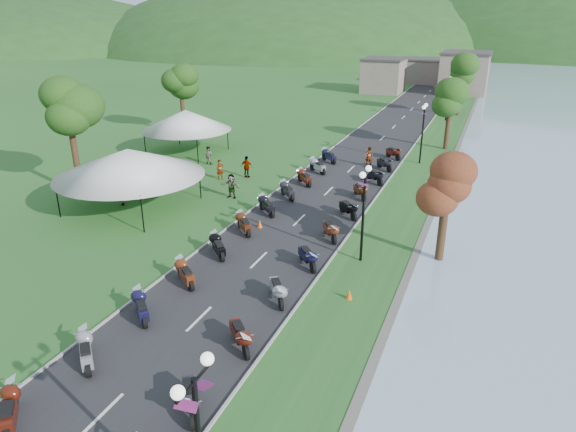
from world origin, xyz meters
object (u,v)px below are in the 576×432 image
(pedestrian_b, at_px, (209,164))
(pedestrian_c, at_px, (123,205))
(vendor_tent_main, at_px, (131,179))
(pedestrian_a, at_px, (221,179))

(pedestrian_b, bearing_deg, pedestrian_c, 91.03)
(vendor_tent_main, distance_m, pedestrian_c, 2.23)
(pedestrian_a, xyz_separation_m, pedestrian_b, (-3.05, 3.41, 0.00))
(vendor_tent_main, relative_size, pedestrian_a, 4.18)
(pedestrian_a, bearing_deg, pedestrian_b, 85.74)
(vendor_tent_main, xyz_separation_m, pedestrian_b, (-0.65, 10.98, -2.00))
(pedestrian_a, distance_m, pedestrian_b, 4.57)
(vendor_tent_main, xyz_separation_m, pedestrian_a, (2.40, 7.57, -2.00))
(vendor_tent_main, bearing_deg, pedestrian_a, 72.44)
(pedestrian_a, relative_size, pedestrian_b, 1.00)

